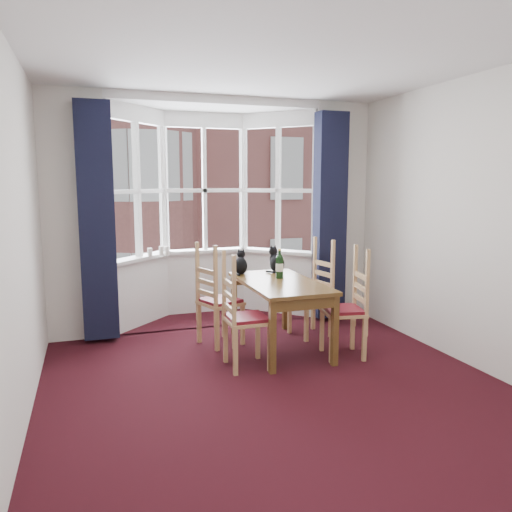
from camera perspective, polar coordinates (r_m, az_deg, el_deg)
name	(u,v)px	position (r m, az deg, el deg)	size (l,w,h in m)	color
floor	(286,398)	(4.35, 3.48, -15.87)	(4.50, 4.50, 0.00)	black
ceiling	(290,47)	(4.09, 3.86, 22.72)	(4.50, 4.50, 0.00)	white
wall_left	(11,241)	(3.73, -26.17, 1.55)	(4.50, 4.50, 0.00)	silver
wall_right	(489,225)	(5.08, 25.06, 3.26)	(4.50, 4.50, 0.00)	silver
wall_back_pier_left	(75,217)	(5.94, -20.00, 4.18)	(0.70, 0.12, 2.80)	silver
wall_back_pier_right	(339,212)	(6.72, 9.50, 5.02)	(0.70, 0.12, 2.80)	silver
bay_window	(209,212)	(6.61, -5.41, 5.05)	(2.76, 0.94, 2.80)	white
curtain_left	(97,222)	(5.76, -17.73, 3.68)	(0.38, 0.22, 2.60)	black
curtain_right	(330,217)	(6.45, 8.43, 4.47)	(0.38, 0.22, 2.60)	black
dining_table	(280,290)	(5.35, 2.74, -3.86)	(0.75, 1.40, 0.74)	brown
chair_left_near	(238,321)	(4.83, -2.08, -7.38)	(0.40, 0.42, 0.92)	tan
chair_left_far	(214,303)	(5.50, -4.88, -5.43)	(0.52, 0.53, 0.92)	tan
chair_right_near	(352,311)	(5.26, 10.89, -6.22)	(0.47, 0.49, 0.92)	tan
chair_right_far	(317,295)	(5.92, 6.96, -4.45)	(0.46, 0.48, 0.92)	tan
cat_left	(241,264)	(5.74, -1.75, -0.95)	(0.21, 0.24, 0.29)	black
cat_right	(277,262)	(5.84, 2.36, -0.67)	(0.22, 0.27, 0.32)	black
wine_bottle	(280,265)	(5.47, 2.71, -1.08)	(0.08, 0.08, 0.33)	black
candle_tall	(150,252)	(6.37, -12.03, 0.44)	(0.06, 0.06, 0.10)	white
candle_short	(161,251)	(6.42, -10.79, 0.58)	(0.06, 0.06, 0.11)	white
candle_extra	(167,250)	(6.45, -10.14, 0.62)	(0.05, 0.05, 0.11)	white
street	(115,293)	(36.79, -15.79, -4.05)	(80.00, 80.00, 0.00)	#333335
tenement_building	(134,187)	(17.75, -13.80, 7.63)	(18.40, 7.80, 15.20)	#A45C54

